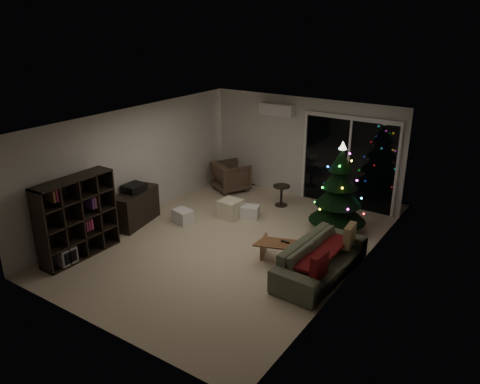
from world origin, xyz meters
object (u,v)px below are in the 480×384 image
object	(u,v)px
armchair	(231,176)
coffee_table	(292,254)
media_cabinet	(136,207)
sofa	(321,259)
christmas_tree	(339,187)
bookshelf	(70,216)

from	to	relation	value
armchair	coffee_table	world-z (taller)	armchair
media_cabinet	armchair	world-z (taller)	armchair
sofa	coffee_table	size ratio (longest dim) A/B	1.69
christmas_tree	armchair	bearing A→B (deg)	167.30
sofa	christmas_tree	size ratio (longest dim) A/B	1.11
bookshelf	armchair	bearing A→B (deg)	75.91
bookshelf	media_cabinet	xyz separation A→B (m)	(0.00, 1.64, -0.41)
bookshelf	armchair	world-z (taller)	bookshelf
media_cabinet	armchair	bearing A→B (deg)	68.13
christmas_tree	coffee_table	bearing A→B (deg)	-93.11
bookshelf	coffee_table	world-z (taller)	bookshelf
media_cabinet	coffee_table	distance (m)	3.72
media_cabinet	coffee_table	world-z (taller)	media_cabinet
armchair	sofa	xyz separation A→B (m)	(3.76, -2.65, -0.06)
armchair	sofa	size ratio (longest dim) A/B	0.38
media_cabinet	bookshelf	bearing A→B (deg)	-101.37
media_cabinet	sofa	distance (m)	4.31
armchair	sofa	distance (m)	4.60
bookshelf	coffee_table	xyz separation A→B (m)	(3.70, 1.94, -0.58)
media_cabinet	christmas_tree	world-z (taller)	christmas_tree
armchair	christmas_tree	xyz separation A→B (m)	(3.27, -0.74, 0.60)
armchair	bookshelf	bearing A→B (deg)	110.38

